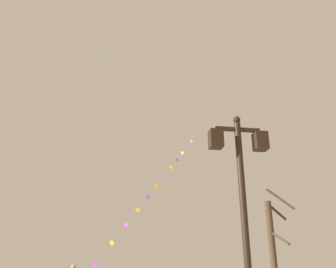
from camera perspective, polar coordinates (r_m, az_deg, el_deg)
The scene contains 3 objects.
twin_lantern_lamp_post at distance 7.41m, azimuth 11.98°, elevation -7.63°, with size 1.28×0.28×4.77m.
kite_train at distance 28.97m, azimuth -1.84°, elevation -8.46°, with size 10.47×18.58×15.35m.
bare_tree at distance 17.26m, azimuth 16.95°, elevation -17.15°, with size 1.37×1.44×5.15m.
Camera 1 is at (0.54, -0.17, 1.67)m, focal length 37.09 mm.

